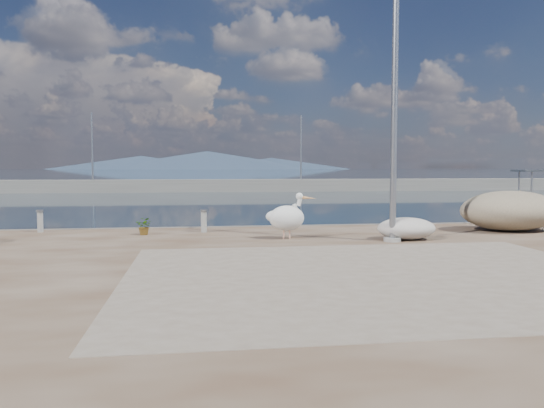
{
  "coord_description": "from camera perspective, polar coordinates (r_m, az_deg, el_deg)",
  "views": [
    {
      "loc": [
        -2.21,
        -11.89,
        2.41
      ],
      "look_at": [
        0.0,
        3.8,
        1.3
      ],
      "focal_mm": 35.0,
      "sensor_mm": 36.0,
      "label": 1
    }
  ],
  "objects": [
    {
      "name": "lamp_post",
      "position": [
        13.93,
        12.99,
        9.63
      ],
      "size": [
        0.44,
        0.96,
        7.0
      ],
      "color": "gray",
      "rests_on": "quay"
    },
    {
      "name": "bollard_near",
      "position": [
        15.63,
        -7.34,
        -1.71
      ],
      "size": [
        0.22,
        0.22,
        0.67
      ],
      "color": "gray",
      "rests_on": "quay"
    },
    {
      "name": "potted_plant",
      "position": [
        15.32,
        -13.54,
        -2.33
      ],
      "size": [
        0.54,
        0.5,
        0.5
      ],
      "primitive_type": "imported",
      "rotation": [
        0.0,
        0.0,
        -0.3
      ],
      "color": "#33722D",
      "rests_on": "quay"
    },
    {
      "name": "pelican",
      "position": [
        14.04,
        1.67,
        -1.43
      ],
      "size": [
        1.29,
        0.73,
        1.23
      ],
      "rotation": [
        0.0,
        0.0,
        -0.17
      ],
      "color": "tan",
      "rests_on": "quay"
    },
    {
      "name": "net_pile_c",
      "position": [
        17.39,
        24.28,
        -0.66
      ],
      "size": [
        3.06,
        2.18,
        1.2
      ],
      "primitive_type": "ellipsoid",
      "color": "tan",
      "rests_on": "quay"
    },
    {
      "name": "bollard_far",
      "position": [
        16.92,
        -23.67,
        -1.6
      ],
      "size": [
        0.22,
        0.22,
        0.66
      ],
      "color": "gray",
      "rests_on": "quay"
    },
    {
      "name": "breakwater",
      "position": [
        51.97,
        -5.58,
        1.99
      ],
      "size": [
        120.0,
        2.2,
        7.5
      ],
      "color": "gray",
      "rests_on": "ground"
    },
    {
      "name": "mountains",
      "position": [
        661.96,
        -7.46,
        4.58
      ],
      "size": [
        370.0,
        280.0,
        22.0
      ],
      "color": "#28384C",
      "rests_on": "ground"
    },
    {
      "name": "quay",
      "position": [
        6.65,
        12.28,
        -15.04
      ],
      "size": [
        44.0,
        22.0,
        0.5
      ],
      "primitive_type": "cube",
      "color": "#4B3220",
      "rests_on": "ground"
    },
    {
      "name": "quay_patch",
      "position": [
        9.64,
        11.7,
        -7.48
      ],
      "size": [
        9.0,
        7.0,
        0.01
      ],
      "primitive_type": "cube",
      "color": "gray",
      "rests_on": "quay"
    },
    {
      "name": "ground",
      "position": [
        12.33,
        2.48,
        -7.27
      ],
      "size": [
        1400.0,
        1400.0,
        0.0
      ],
      "primitive_type": "plane",
      "color": "#162635",
      "rests_on": "ground"
    },
    {
      "name": "net_pile_d",
      "position": [
        14.42,
        14.25,
        -2.56
      ],
      "size": [
        1.55,
        1.16,
        0.58
      ],
      "primitive_type": "ellipsoid",
      "color": "silver",
      "rests_on": "quay"
    }
  ]
}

